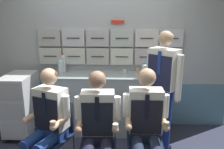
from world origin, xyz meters
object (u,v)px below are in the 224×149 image
at_px(folding_chair_near_trolley, 144,130).
at_px(water_bottle_tall, 61,67).
at_px(service_trolley, 21,103).
at_px(crew_member_left, 47,119).
at_px(folding_chair_right, 99,132).
at_px(crew_member_right, 98,124).
at_px(folding_chair_left, 57,127).
at_px(paper_cup_blue, 138,70).
at_px(crew_member_near_trolley, 146,121).
at_px(crew_member_standing, 163,83).

height_order(folding_chair_near_trolley, water_bottle_tall, water_bottle_tall).
distance_m(service_trolley, water_bottle_tall, 0.85).
xyz_separation_m(crew_member_left, water_bottle_tall, (-0.11, 1.06, 0.36)).
distance_m(service_trolley, folding_chair_right, 1.55).
xyz_separation_m(service_trolley, crew_member_right, (1.31, -1.00, 0.20)).
distance_m(crew_member_right, folding_chair_near_trolley, 0.61).
height_order(folding_chair_left, crew_member_right, crew_member_right).
bearing_deg(water_bottle_tall, paper_cup_blue, 8.29).
relative_size(crew_member_right, water_bottle_tall, 5.13).
xyz_separation_m(service_trolley, folding_chair_left, (0.78, -0.75, 0.01)).
xyz_separation_m(crew_member_left, crew_member_right, (0.59, -0.10, 0.00)).
height_order(crew_member_right, paper_cup_blue, crew_member_right).
bearing_deg(service_trolley, folding_chair_right, -32.88).
relative_size(service_trolley, crew_member_near_trolley, 0.75).
distance_m(folding_chair_left, crew_member_near_trolley, 1.09).
bearing_deg(crew_member_right, crew_member_near_trolley, 7.84).
height_order(service_trolley, folding_chair_left, service_trolley).
distance_m(folding_chair_left, crew_member_left, 0.24).
relative_size(folding_chair_right, crew_member_near_trolley, 0.66).
distance_m(folding_chair_right, water_bottle_tall, 1.33).
distance_m(service_trolley, crew_member_right, 1.66).
bearing_deg(crew_member_standing, crew_member_left, -157.71).
distance_m(folding_chair_near_trolley, water_bottle_tall, 1.63).
height_order(crew_member_left, water_bottle_tall, crew_member_left).
relative_size(crew_member_left, water_bottle_tall, 5.12).
distance_m(service_trolley, folding_chair_left, 1.08).
bearing_deg(service_trolley, crew_member_standing, -8.91).
relative_size(crew_member_near_trolley, paper_cup_blue, 18.73).
relative_size(crew_member_right, folding_chair_near_trolley, 1.51).
xyz_separation_m(crew_member_near_trolley, crew_member_standing, (0.27, 0.60, 0.26)).
distance_m(crew_member_left, crew_member_near_trolley, 1.12).
bearing_deg(water_bottle_tall, folding_chair_left, -79.72).
relative_size(service_trolley, folding_chair_near_trolley, 1.14).
relative_size(crew_member_standing, water_bottle_tall, 6.63).
bearing_deg(folding_chair_right, crew_member_standing, 32.25).
distance_m(crew_member_right, paper_cup_blue, 1.46).
distance_m(folding_chair_near_trolley, crew_member_standing, 0.69).
distance_m(service_trolley, crew_member_near_trolley, 2.07).
xyz_separation_m(crew_member_left, folding_chair_right, (0.58, 0.06, -0.19)).
distance_m(folding_chair_near_trolley, crew_member_near_trolley, 0.25).
xyz_separation_m(crew_member_right, paper_cup_blue, (0.52, 1.34, 0.28)).
xyz_separation_m(crew_member_standing, water_bottle_tall, (-1.50, 0.49, 0.09)).
bearing_deg(water_bottle_tall, crew_member_right, -59.15).
bearing_deg(crew_member_standing, folding_chair_near_trolley, -121.89).
bearing_deg(service_trolley, paper_cup_blue, 10.47).
relative_size(folding_chair_left, folding_chair_near_trolley, 1.00).
bearing_deg(folding_chair_right, service_trolley, 147.12).
xyz_separation_m(service_trolley, crew_member_near_trolley, (1.84, -0.93, 0.21)).
distance_m(crew_member_left, folding_chair_near_trolley, 1.14).
height_order(folding_chair_left, paper_cup_blue, paper_cup_blue).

